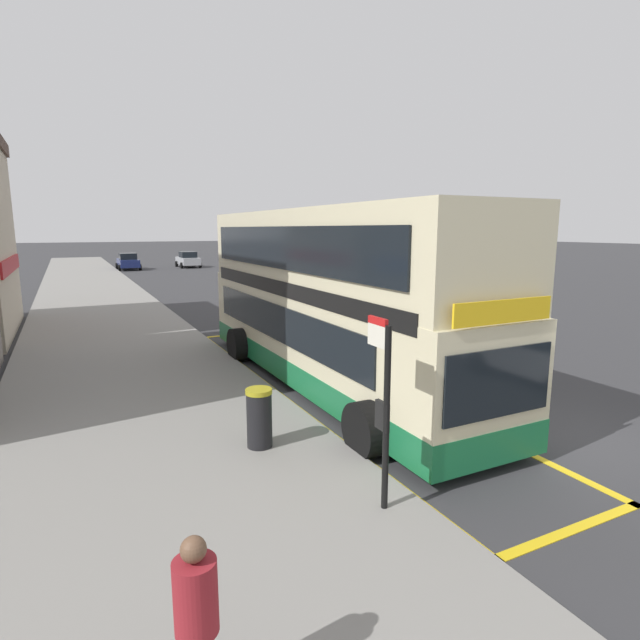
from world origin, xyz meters
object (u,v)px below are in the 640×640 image
object	(u,v)px
parked_car_silver_distant	(188,260)
pedestrian_waiting_near_sign	(197,621)
bus_stop_sign	(384,398)
litter_bin	(259,418)
double_decker_bus	(327,304)
parked_car_navy_kerbside	(128,262)

from	to	relation	value
parked_car_silver_distant	pedestrian_waiting_near_sign	size ratio (longest dim) A/B	2.72
bus_stop_sign	litter_bin	world-z (taller)	bus_stop_sign
parked_car_silver_distant	litter_bin	distance (m)	46.09
parked_car_silver_distant	pedestrian_waiting_near_sign	xyz separation A→B (m)	(-10.65, -49.84, 0.17)
parked_car_silver_distant	pedestrian_waiting_near_sign	world-z (taller)	pedestrian_waiting_near_sign
double_decker_bus	litter_bin	bearing A→B (deg)	-133.18
double_decker_bus	litter_bin	xyz separation A→B (m)	(-2.99, -3.19, -1.39)
parked_car_silver_distant	litter_bin	world-z (taller)	parked_car_silver_distant
double_decker_bus	parked_car_silver_distant	bearing A→B (deg)	82.53
parked_car_silver_distant	pedestrian_waiting_near_sign	distance (m)	50.97
pedestrian_waiting_near_sign	litter_bin	bearing A→B (deg)	64.79
parked_car_navy_kerbside	litter_bin	xyz separation A→B (m)	(-2.56, -44.64, -0.13)
parked_car_silver_distant	double_decker_bus	bearing A→B (deg)	82.08
bus_stop_sign	parked_car_navy_kerbside	distance (m)	47.26
litter_bin	pedestrian_waiting_near_sign	bearing A→B (deg)	-115.21
parked_car_silver_distant	bus_stop_sign	bearing A→B (deg)	80.47
bus_stop_sign	parked_car_navy_kerbside	xyz separation A→B (m)	(1.71, 47.23, -0.90)
double_decker_bus	parked_car_navy_kerbside	world-z (taller)	double_decker_bus
parked_car_silver_distant	parked_car_navy_kerbside	xyz separation A→B (m)	(-5.95, -0.66, 0.00)
bus_stop_sign	parked_car_silver_distant	distance (m)	48.50
parked_car_silver_distant	pedestrian_waiting_near_sign	bearing A→B (deg)	77.49
bus_stop_sign	parked_car_navy_kerbside	world-z (taller)	bus_stop_sign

